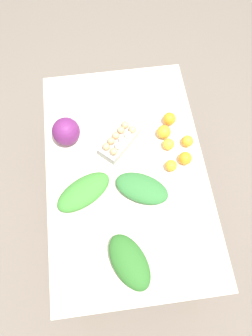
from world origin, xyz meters
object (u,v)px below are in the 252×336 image
orange_3 (169,119)px  egg_carton (120,141)px  greens_bunch_chard (142,188)px  orange_5 (185,158)px  greens_bunch_beet_tops (84,192)px  cabbage_purple (66,131)px  orange_1 (187,141)px  orange_4 (164,132)px  orange_0 (168,144)px  orange_2 (171,166)px  greens_bunch_dandelion (129,262)px

orange_3 → egg_carton: bearing=-70.3°
greens_bunch_chard → orange_5: 0.31m
greens_bunch_beet_tops → orange_3: bearing=126.3°
greens_bunch_chard → orange_3: bearing=151.1°
cabbage_purple → greens_bunch_beet_tops: (0.37, 0.07, -0.04)m
orange_1 → egg_carton: bearing=-97.3°
orange_3 → orange_4: size_ratio=0.94×
greens_bunch_chard → orange_0: size_ratio=4.33×
orange_5 → orange_2: bearing=-69.2°
orange_2 → orange_4: (-0.22, -0.00, 0.01)m
greens_bunch_dandelion → orange_5: 0.65m
greens_bunch_chard → orange_5: (-0.15, 0.27, 0.00)m
egg_carton → orange_3: (-0.11, 0.31, -0.00)m
greens_bunch_beet_tops → egg_carton: bearing=141.3°
egg_carton → orange_0: 0.28m
cabbage_purple → egg_carton: 0.31m
egg_carton → greens_bunch_chard: egg_carton is taller
greens_bunch_chard → orange_0: 0.32m
greens_bunch_chard → orange_0: greens_bunch_chard is taller
egg_carton → orange_0: size_ratio=3.95×
greens_bunch_dandelion → orange_1: bearing=146.0°
greens_bunch_chard → orange_2: greens_bunch_chard is taller
greens_bunch_beet_tops → greens_bunch_chard: greens_bunch_beet_tops is taller
egg_carton → orange_2: bearing=-82.1°
greens_bunch_dandelion → orange_4: (-0.71, 0.30, -0.01)m
orange_0 → greens_bunch_beet_tops: bearing=-65.5°
egg_carton → orange_3: bearing=-26.5°
greens_bunch_dandelion → orange_1: 0.76m
orange_2 → orange_3: bearing=170.9°
cabbage_purple → orange_0: cabbage_purple is taller
orange_0 → orange_5: (0.10, 0.08, 0.00)m
greens_bunch_chard → orange_2: 0.22m
orange_2 → greens_bunch_chard: bearing=-58.1°
greens_bunch_dandelion → greens_bunch_beet_tops: (-0.40, -0.19, -0.00)m
greens_bunch_beet_tops → orange_4: greens_bunch_beet_tops is taller
greens_bunch_dandelion → greens_bunch_chard: 0.39m
greens_bunch_chard → orange_0: (-0.25, 0.19, -0.00)m
orange_2 → orange_4: bearing=-179.6°
cabbage_purple → greens_bunch_chard: bearing=44.6°
orange_0 → orange_2: bearing=-4.7°
greens_bunch_dandelion → greens_bunch_chard: (-0.38, 0.12, -0.01)m
orange_4 → orange_5: 0.20m
orange_1 → orange_4: 0.15m
orange_0 → orange_3: bearing=167.5°
greens_bunch_chard → orange_1: greens_bunch_chard is taller
greens_bunch_dandelion → orange_2: (-0.49, 0.30, -0.01)m
orange_5 → greens_bunch_beet_tops: bearing=-77.6°
orange_1 → orange_5: orange_5 is taller
greens_bunch_dandelion → orange_2: 0.58m
cabbage_purple → egg_carton: (0.08, 0.30, -0.04)m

